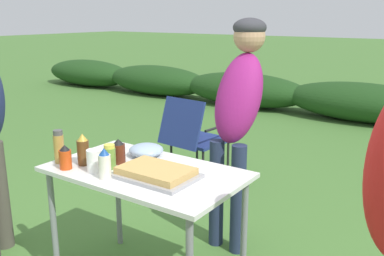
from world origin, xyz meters
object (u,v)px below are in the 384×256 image
object	(u,v)px
hot_sauce_bottle	(65,158)
camp_chair_green_behind_table	(193,134)
plate_stack	(109,155)
relish_jar	(110,157)
mixing_bowl	(146,150)
mayo_bottle	(105,164)
bbq_sauce_bottle	(118,152)
food_tray	(156,173)
paper_cup_stack	(94,161)
folding_table	(145,183)
spice_jar	(59,147)
beer_bottle	(83,150)
standing_person_in_gray_fleece	(238,105)

from	to	relation	value
hot_sauce_bottle	camp_chair_green_behind_table	size ratio (longest dim) A/B	0.17
plate_stack	relish_jar	size ratio (longest dim) A/B	1.59
mixing_bowl	mayo_bottle	size ratio (longest dim) A/B	1.26
plate_stack	bbq_sauce_bottle	distance (m)	0.16
mixing_bowl	camp_chair_green_behind_table	size ratio (longest dim) A/B	0.25
food_tray	plate_stack	distance (m)	0.48
food_tray	bbq_sauce_bottle	xyz separation A→B (m)	(-0.32, 0.05, 0.04)
food_tray	paper_cup_stack	bearing A→B (deg)	-159.91
folding_table	paper_cup_stack	xyz separation A→B (m)	(-0.21, -0.18, 0.14)
food_tray	relish_jar	world-z (taller)	relish_jar
spice_jar	camp_chair_green_behind_table	distance (m)	1.79
food_tray	beer_bottle	distance (m)	0.48
folding_table	relish_jar	world-z (taller)	relish_jar
paper_cup_stack	camp_chair_green_behind_table	world-z (taller)	paper_cup_stack
folding_table	standing_person_in_gray_fleece	distance (m)	0.85
food_tray	standing_person_in_gray_fleece	bearing A→B (deg)	87.17
spice_jar	mixing_bowl	bearing A→B (deg)	48.47
plate_stack	bbq_sauce_bottle	world-z (taller)	bbq_sauce_bottle
bbq_sauce_bottle	mayo_bottle	distance (m)	0.24
standing_person_in_gray_fleece	paper_cup_stack	bearing A→B (deg)	-108.90
standing_person_in_gray_fleece	camp_chair_green_behind_table	world-z (taller)	standing_person_in_gray_fleece
mixing_bowl	bbq_sauce_bottle	xyz separation A→B (m)	(-0.04, -0.19, 0.03)
mixing_bowl	mayo_bottle	bearing A→B (deg)	-80.97
plate_stack	mayo_bottle	distance (m)	0.37
folding_table	plate_stack	world-z (taller)	plate_stack
beer_bottle	folding_table	bearing A→B (deg)	21.07
paper_cup_stack	spice_jar	xyz separation A→B (m)	(-0.28, -0.01, 0.03)
paper_cup_stack	relish_jar	bearing A→B (deg)	67.70
bbq_sauce_bottle	camp_chair_green_behind_table	distance (m)	1.68
folding_table	mayo_bottle	xyz separation A→B (m)	(-0.09, -0.22, 0.16)
food_tray	standing_person_in_gray_fleece	distance (m)	0.85
folding_table	food_tray	size ratio (longest dim) A/B	2.56
folding_table	plate_stack	distance (m)	0.35
bbq_sauce_bottle	mayo_bottle	xyz separation A→B (m)	(0.11, -0.21, 0.01)
standing_person_in_gray_fleece	camp_chair_green_behind_table	size ratio (longest dim) A/B	1.87
food_tray	spice_jar	size ratio (longest dim) A/B	2.19
folding_table	hot_sauce_bottle	bearing A→B (deg)	-147.72
folding_table	mayo_bottle	bearing A→B (deg)	-112.46
plate_stack	standing_person_in_gray_fleece	size ratio (longest dim) A/B	0.14
mayo_bottle	mixing_bowl	bearing A→B (deg)	99.03
food_tray	spice_jar	xyz separation A→B (m)	(-0.61, -0.13, 0.07)
plate_stack	paper_cup_stack	xyz separation A→B (m)	(0.13, -0.23, 0.05)
bbq_sauce_bottle	mayo_bottle	world-z (taller)	mayo_bottle
paper_cup_stack	standing_person_in_gray_fleece	distance (m)	1.03
relish_jar	spice_jar	world-z (taller)	spice_jar
spice_jar	standing_person_in_gray_fleece	distance (m)	1.17
relish_jar	hot_sauce_bottle	distance (m)	0.25
food_tray	paper_cup_stack	world-z (taller)	paper_cup_stack
mixing_bowl	standing_person_in_gray_fleece	distance (m)	0.69
camp_chair_green_behind_table	spice_jar	bearing A→B (deg)	-76.35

